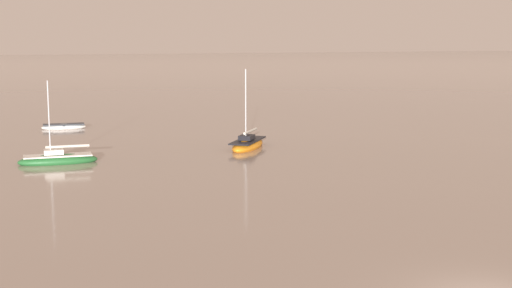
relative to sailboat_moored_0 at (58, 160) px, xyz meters
name	(u,v)px	position (x,y,z in m)	size (l,w,h in m)	color
sailboat_moored_0	(58,160)	(0.00, 0.00, 0.00)	(5.33, 2.17, 5.81)	#23602D
rowboat_moored_3	(64,127)	(3.54, 18.71, -0.08)	(4.17, 1.90, 0.64)	white
sailboat_moored_2	(248,144)	(14.28, 0.78, 0.02)	(5.02, 5.41, 6.32)	orange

